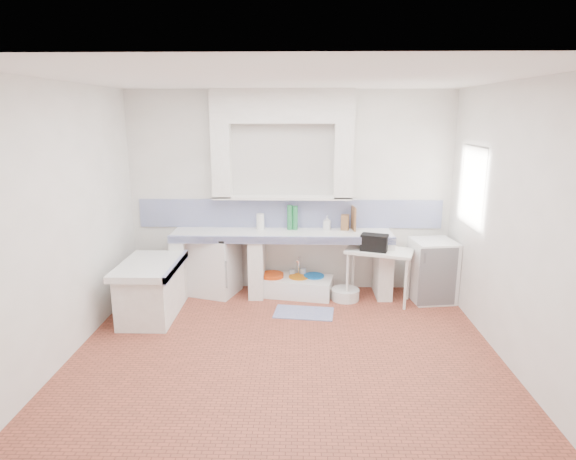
{
  "coord_description": "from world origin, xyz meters",
  "views": [
    {
      "loc": [
        0.14,
        -4.68,
        2.49
      ],
      "look_at": [
        0.0,
        1.0,
        1.1
      ],
      "focal_mm": 30.02,
      "sensor_mm": 36.0,
      "label": 1
    }
  ],
  "objects_px": {
    "sink": "(299,287)",
    "side_table": "(378,275)",
    "fridge": "(432,270)",
    "stove": "(215,265)"
  },
  "relations": [
    {
      "from": "sink",
      "to": "fridge",
      "type": "height_order",
      "value": "fridge"
    },
    {
      "from": "sink",
      "to": "side_table",
      "type": "height_order",
      "value": "side_table"
    },
    {
      "from": "stove",
      "to": "side_table",
      "type": "distance_m",
      "value": 2.26
    },
    {
      "from": "stove",
      "to": "sink",
      "type": "distance_m",
      "value": 1.21
    },
    {
      "from": "sink",
      "to": "side_table",
      "type": "relative_size",
      "value": 1.07
    },
    {
      "from": "stove",
      "to": "sink",
      "type": "bearing_deg",
      "value": 15.62
    },
    {
      "from": "stove",
      "to": "side_table",
      "type": "bearing_deg",
      "value": 12.02
    },
    {
      "from": "side_table",
      "to": "fridge",
      "type": "distance_m",
      "value": 0.74
    },
    {
      "from": "sink",
      "to": "side_table",
      "type": "bearing_deg",
      "value": 0.84
    },
    {
      "from": "fridge",
      "to": "stove",
      "type": "bearing_deg",
      "value": 168.62
    }
  ]
}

